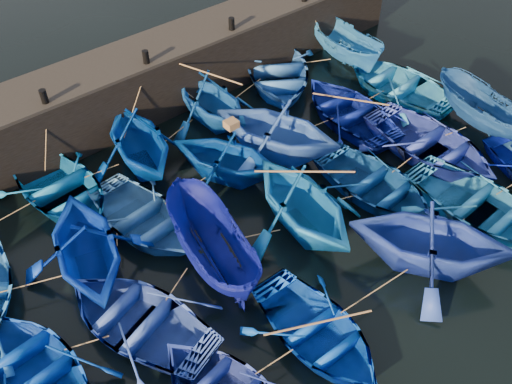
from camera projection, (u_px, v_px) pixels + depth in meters
ground at (321, 263)px, 17.68m from camera, size 120.00×120.00×0.00m
quay_wall at (139, 84)px, 22.64m from camera, size 26.00×2.50×2.50m
quay_top at (134, 55)px, 21.73m from camera, size 26.00×2.50×0.12m
bollard_1 at (44, 96)px, 19.18m from camera, size 0.24×0.24×0.50m
bollard_2 at (146, 57)px, 21.01m from camera, size 0.24×0.24×0.50m
bollard_3 at (232, 24)px, 22.84m from camera, size 0.24×0.24×0.50m
boat_1 at (61, 189)px, 19.32m from camera, size 3.99×5.29×1.04m
boat_2 at (138, 140)px, 20.17m from camera, size 4.68×5.16×2.36m
boat_3 at (210, 99)px, 22.10m from camera, size 3.77×4.35×2.25m
boat_4 at (277, 71)px, 24.55m from camera, size 6.44×6.95×1.18m
boat_5 at (346, 46)px, 25.50m from camera, size 2.30×4.71×1.75m
boat_7 at (86, 246)px, 16.60m from camera, size 5.05×5.50×2.43m
boat_8 at (142, 218)px, 18.42m from camera, size 3.66×4.81×0.94m
boat_9 at (226, 155)px, 19.75m from camera, size 5.03×5.26×2.15m
boat_10 at (277, 128)px, 20.53m from camera, size 5.85×6.18×2.57m
boat_11 at (349, 111)px, 22.59m from camera, size 4.11×5.33×1.02m
boat_12 at (398, 83)px, 23.93m from camera, size 4.11×5.47×1.08m
boat_13 at (32, 371)px, 14.53m from camera, size 3.78×4.99×0.98m
boat_14 at (138, 319)px, 15.64m from camera, size 4.83×5.69×1.00m
boat_15 at (211, 246)px, 17.00m from camera, size 2.61×4.99×1.83m
boat_16 at (302, 202)px, 17.88m from camera, size 4.61×5.17×2.48m
boat_17 at (375, 185)px, 19.52m from camera, size 3.69×4.96×0.99m
boat_18 at (431, 145)px, 20.98m from camera, size 3.99×5.49×1.12m
boat_19 at (482, 111)px, 21.94m from camera, size 2.03×4.62×1.74m
boat_22 at (317, 333)px, 15.38m from camera, size 3.22×4.44×0.91m
boat_23 at (432, 238)px, 16.71m from camera, size 6.28×6.43×2.57m
boat_24 at (481, 207)px, 18.69m from camera, size 4.00×5.44×1.09m
wooden_crate at (231, 124)px, 19.05m from camera, size 0.43×0.39×0.26m
mooring_ropes at (217, 161)px, 19.84m from camera, size 18.43×11.85×2.10m
loose_oars at (294, 153)px, 18.89m from camera, size 10.24×11.97×1.63m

